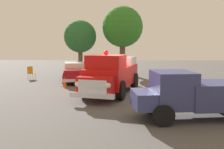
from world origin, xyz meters
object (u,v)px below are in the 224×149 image
Objects in this scene: lawn_chair_spare at (31,72)px; oak_tree_right at (80,37)px; spectator_seated at (107,76)px; traffic_cone at (65,82)px; parked_pickup at (194,94)px; oak_tree_left at (123,27)px; vintage_fire_truck at (111,74)px; lawn_chair_near_truck at (109,78)px; classic_hot_rod at (75,72)px; lawn_chair_by_car at (129,76)px.

oak_tree_right is at bearing -134.27° from lawn_chair_spare.
spectator_seated is 2.97m from traffic_cone.
oak_tree_right is at bearing -69.01° from spectator_seated.
parked_pickup is 15.93m from oak_tree_left.
vintage_fire_truck is 6.19× the size of lawn_chair_near_truck.
classic_hot_rod is at bearing -39.53° from lawn_chair_near_truck.
vintage_fire_truck is 10.72m from oak_tree_left.
classic_hot_rod is 7.47m from oak_tree_left.
lawn_chair_spare is at bearing -22.08° from classic_hot_rod.
oak_tree_left is 9.54m from traffic_cone.
classic_hot_rod is 0.91× the size of oak_tree_right.
classic_hot_rod is at bearing -59.57° from vintage_fire_truck.
parked_pickup is 0.78× the size of oak_tree_left.
parked_pickup is (-6.26, 9.97, 0.24)m from classic_hot_rod.
vintage_fire_truck is at bearing 141.04° from traffic_cone.
oak_tree_right is (6.59, -15.30, 2.53)m from parked_pickup.
oak_tree_left is at bearing -118.42° from traffic_cone.
spectator_seated is 2.03× the size of traffic_cone.
lawn_chair_spare is 5.97m from oak_tree_right.
oak_tree_left is at bearing -80.47° from parked_pickup.
vintage_fire_truck is at bearing 136.56° from lawn_chair_spare.
parked_pickup is at bearing 115.40° from spectator_seated.
vintage_fire_truck is at bearing 120.43° from classic_hot_rod.
parked_pickup is at bearing 113.29° from oak_tree_right.
classic_hot_rod is 3.58× the size of spectator_seated.
classic_hot_rod is at bearing -40.01° from spectator_seated.
lawn_chair_by_car is 0.20× the size of oak_tree_right.
lawn_chair_by_car is at bearing 161.41° from lawn_chair_spare.
oak_tree_right is (2.86, -7.46, 2.82)m from spectator_seated.
oak_tree_left reaches higher than lawn_chair_spare.
parked_pickup is 7.83× the size of traffic_cone.
parked_pickup is at bearing 114.87° from lawn_chair_near_truck.
vintage_fire_truck reaches higher than parked_pickup.
oak_tree_right is 8.01× the size of traffic_cone.
lawn_chair_by_car is at bearing -142.40° from lawn_chair_near_truck.
lawn_chair_near_truck is 0.16× the size of oak_tree_left.
lawn_chair_by_car is at bearing 124.40° from oak_tree_right.
lawn_chair_by_car is 0.79× the size of spectator_seated.
lawn_chair_near_truck is at bearing 111.62° from oak_tree_right.
lawn_chair_near_truck is 8.53m from oak_tree_left.
vintage_fire_truck is at bearing 71.62° from lawn_chair_by_car.
spectator_seated is (0.30, -2.70, -0.50)m from vintage_fire_truck.
oak_tree_right reaches higher than traffic_cone.
lawn_chair_near_truck is 0.17m from spectator_seated.
lawn_chair_spare is at bearing -43.44° from vintage_fire_truck.
spectator_seated is (0.12, -0.06, 0.11)m from lawn_chair_near_truck.
lawn_chair_near_truck is 1.79m from lawn_chair_by_car.
vintage_fire_truck is 3.97m from lawn_chair_by_car.
parked_pickup is 8.59m from lawn_chair_near_truck.
oak_tree_left is (-7.64, -3.77, 3.82)m from lawn_chair_spare.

